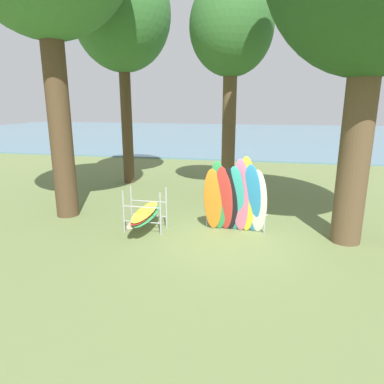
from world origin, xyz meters
The scene contains 6 objects.
ground_plane centered at (0.00, 0.00, 0.00)m, with size 80.00×80.00×0.00m, color olive.
lake_water centered at (0.00, 30.99, 0.05)m, with size 80.00×36.00×0.10m, color slate.
tree_mid_behind centered at (-0.52, 4.63, 6.17)m, with size 3.06×3.06×8.09m.
tree_far_left_back centered at (-5.29, 6.04, 7.22)m, with size 4.14×4.14×9.67m.
leaning_board_pile centered at (0.13, 0.51, 1.03)m, with size 1.88×0.77×2.30m.
board_storage_rack centered at (-2.46, 0.20, 0.50)m, with size 1.15×2.13×1.25m.
Camera 1 is at (0.86, -8.99, 3.69)m, focal length 32.46 mm.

